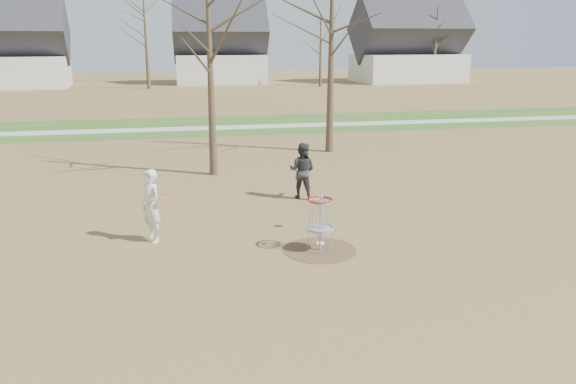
% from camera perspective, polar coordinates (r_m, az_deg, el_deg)
% --- Properties ---
extents(ground, '(160.00, 160.00, 0.00)m').
position_cam_1_polar(ground, '(13.83, 3.25, -5.91)').
color(ground, brown).
rests_on(ground, ground).
extents(green_band, '(160.00, 8.00, 0.01)m').
position_cam_1_polar(green_band, '(34.00, -5.58, 6.80)').
color(green_band, '#2D5119').
rests_on(green_band, ground).
extents(footpath, '(160.00, 1.50, 0.01)m').
position_cam_1_polar(footpath, '(33.01, -5.41, 6.57)').
color(footpath, '#9E9E99').
rests_on(footpath, green_band).
extents(dirt_circle, '(1.80, 1.80, 0.01)m').
position_cam_1_polar(dirt_circle, '(13.83, 3.26, -5.89)').
color(dirt_circle, '#47331E').
rests_on(dirt_circle, ground).
extents(player_standing, '(0.74, 0.82, 1.87)m').
position_cam_1_polar(player_standing, '(14.52, -13.74, -1.40)').
color(player_standing, silver).
rests_on(player_standing, ground).
extents(player_throwing, '(1.10, 1.03, 1.81)m').
position_cam_1_polar(player_throwing, '(18.04, 1.46, 2.19)').
color(player_throwing, '#2D2D31').
rests_on(player_throwing, ground).
extents(disc_grounded, '(0.22, 0.22, 0.02)m').
position_cam_1_polar(disc_grounded, '(14.22, 3.29, -5.21)').
color(disc_grounded, white).
rests_on(disc_grounded, dirt_circle).
extents(discs_in_play, '(4.09, 0.51, 0.31)m').
position_cam_1_polar(discs_in_play, '(14.49, -4.44, -0.54)').
color(discs_in_play, '#EC3D0C').
rests_on(discs_in_play, ground).
extents(disc_golf_basket, '(0.64, 0.64, 1.35)m').
position_cam_1_polar(disc_golf_basket, '(13.52, 3.31, -2.30)').
color(disc_golf_basket, '#9EA3AD').
rests_on(disc_golf_basket, ground).
extents(bare_trees, '(52.62, 44.98, 9.00)m').
position_cam_1_polar(bare_trees, '(48.52, -5.41, 15.67)').
color(bare_trees, '#382B1E').
rests_on(bare_trees, ground).
extents(houses_row, '(56.51, 10.01, 7.26)m').
position_cam_1_polar(houses_row, '(65.49, -4.66, 13.98)').
color(houses_row, silver).
rests_on(houses_row, ground).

